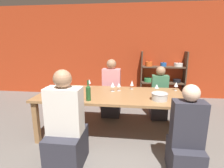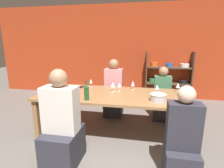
{
  "view_description": "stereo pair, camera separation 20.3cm",
  "coord_description": "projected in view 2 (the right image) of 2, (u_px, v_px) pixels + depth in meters",
  "views": [
    {
      "loc": [
        0.17,
        -1.48,
        1.61
      ],
      "look_at": [
        -0.2,
        1.5,
        0.9
      ],
      "focal_mm": 28.0,
      "sensor_mm": 36.0,
      "label": 1
    },
    {
      "loc": [
        0.37,
        -1.45,
        1.61
      ],
      "look_at": [
        -0.2,
        1.5,
        0.9
      ],
      "focal_mm": 28.0,
      "sensor_mm": 36.0,
      "label": 2
    }
  ],
  "objects": [
    {
      "name": "person_far_b",
      "position": [
        114.0,
        95.0,
        3.93
      ],
      "size": [
        0.39,
        0.49,
        1.27
      ],
      "rotation": [
        0.0,
        0.0,
        3.14
      ],
      "color": "#2D2D38",
      "rests_on": "ground_plane"
    },
    {
      "name": "person_far_a",
      "position": [
        162.0,
        100.0,
        3.73
      ],
      "size": [
        0.34,
        0.43,
        1.13
      ],
      "rotation": [
        0.0,
        0.0,
        3.14
      ],
      "color": "#2D2D38",
      "rests_on": "ground_plane"
    },
    {
      "name": "wine_glass_red_b",
      "position": [
        47.0,
        88.0,
        3.02
      ],
      "size": [
        0.07,
        0.07,
        0.14
      ],
      "color": "white",
      "rests_on": "dining_table"
    },
    {
      "name": "wine_bottle_green",
      "position": [
        87.0,
        92.0,
        2.67
      ],
      "size": [
        0.07,
        0.07,
        0.32
      ],
      "color": "#1E4C23",
      "rests_on": "dining_table"
    },
    {
      "name": "person_near_b",
      "position": [
        181.0,
        145.0,
        2.07
      ],
      "size": [
        0.37,
        0.47,
        1.15
      ],
      "color": "#2D2D38",
      "rests_on": "ground_plane"
    },
    {
      "name": "wine_glass_red_d",
      "position": [
        91.0,
        81.0,
        3.5
      ],
      "size": [
        0.06,
        0.06,
        0.16
      ],
      "color": "white",
      "rests_on": "dining_table"
    },
    {
      "name": "mixing_bowl",
      "position": [
        158.0,
        97.0,
        2.63
      ],
      "size": [
        0.25,
        0.25,
        0.11
      ],
      "color": "#B7BABC",
      "rests_on": "dining_table"
    },
    {
      "name": "wine_glass_red_a",
      "position": [
        113.0,
        85.0,
        3.15
      ],
      "size": [
        0.08,
        0.08,
        0.17
      ],
      "color": "white",
      "rests_on": "dining_table"
    },
    {
      "name": "wine_glass_red_c",
      "position": [
        119.0,
        85.0,
        3.18
      ],
      "size": [
        0.07,
        0.07,
        0.15
      ],
      "color": "white",
      "rests_on": "dining_table"
    },
    {
      "name": "dining_table",
      "position": [
        111.0,
        98.0,
        3.04
      ],
      "size": [
        2.49,
        1.07,
        0.75
      ],
      "color": "olive",
      "rests_on": "ground_plane"
    },
    {
      "name": "person_near_a",
      "position": [
        62.0,
        131.0,
        2.31
      ],
      "size": [
        0.44,
        0.56,
        1.3
      ],
      "color": "#2D2D38",
      "rests_on": "ground_plane"
    },
    {
      "name": "shelf_unit",
      "position": [
        168.0,
        82.0,
        4.98
      ],
      "size": [
        1.26,
        0.3,
        1.37
      ],
      "color": "#4C3828",
      "rests_on": "ground_plane"
    },
    {
      "name": "wine_glass_white_a",
      "position": [
        133.0,
        84.0,
        3.29
      ],
      "size": [
        0.07,
        0.07,
        0.17
      ],
      "color": "white",
      "rests_on": "dining_table"
    },
    {
      "name": "wine_glass_empty_b",
      "position": [
        157.0,
        87.0,
        2.98
      ],
      "size": [
        0.07,
        0.07,
        0.16
      ],
      "color": "white",
      "rests_on": "dining_table"
    },
    {
      "name": "wall_back_red",
      "position": [
        133.0,
        52.0,
        5.17
      ],
      "size": [
        8.8,
        0.06,
        2.7
      ],
      "color": "#B23819",
      "rests_on": "ground_plane"
    },
    {
      "name": "wine_glass_empty_a",
      "position": [
        178.0,
        85.0,
        3.12
      ],
      "size": [
        0.07,
        0.07,
        0.16
      ],
      "color": "white",
      "rests_on": "dining_table"
    },
    {
      "name": "cell_phone",
      "position": [
        82.0,
        87.0,
        3.48
      ],
      "size": [
        0.1,
        0.16,
        0.01
      ],
      "color": "black",
      "rests_on": "dining_table"
    }
  ]
}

